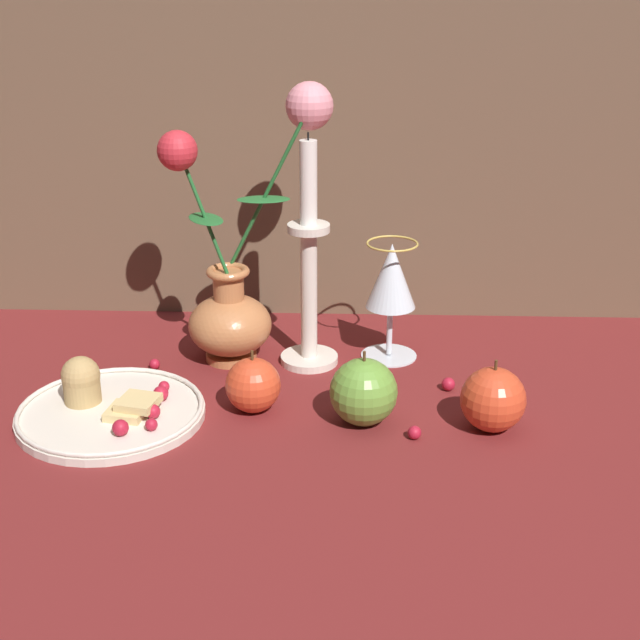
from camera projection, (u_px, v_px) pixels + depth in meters
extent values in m
plane|color=maroon|center=(295.00, 388.00, 1.16)|extent=(2.40, 2.40, 0.00)
cylinder|color=#B77042|center=(231.00, 356.00, 1.24)|extent=(0.07, 0.07, 0.01)
ellipsoid|color=#B77042|center=(230.00, 325.00, 1.22)|extent=(0.11, 0.11, 0.08)
cylinder|color=#B77042|center=(229.00, 289.00, 1.20)|extent=(0.04, 0.04, 0.05)
torus|color=#B77042|center=(228.00, 272.00, 1.19)|extent=(0.06, 0.06, 0.01)
cylinder|color=#23662D|center=(203.00, 213.00, 1.16)|extent=(0.06, 0.01, 0.17)
ellipsoid|color=#23662D|center=(206.00, 219.00, 1.16)|extent=(0.07, 0.08, 0.00)
sphere|color=red|center=(177.00, 151.00, 1.12)|extent=(0.05, 0.05, 0.05)
cylinder|color=#23662D|center=(268.00, 191.00, 1.16)|extent=(0.11, 0.03, 0.22)
ellipsoid|color=#23662D|center=(263.00, 199.00, 1.16)|extent=(0.07, 0.05, 0.00)
sphere|color=pink|center=(309.00, 106.00, 1.13)|extent=(0.06, 0.06, 0.06)
cylinder|color=silver|center=(111.00, 414.00, 1.08)|extent=(0.23, 0.23, 0.01)
torus|color=silver|center=(111.00, 408.00, 1.08)|extent=(0.22, 0.22, 0.01)
cylinder|color=tan|center=(82.00, 388.00, 1.09)|extent=(0.05, 0.05, 0.04)
sphere|color=tan|center=(81.00, 375.00, 1.09)|extent=(0.05, 0.05, 0.05)
cube|color=#DBBC7A|center=(127.00, 412.00, 1.06)|extent=(0.05, 0.05, 0.01)
cube|color=#DBBC7A|center=(138.00, 402.00, 1.07)|extent=(0.05, 0.05, 0.01)
sphere|color=#AD192D|center=(120.00, 428.00, 1.02)|extent=(0.02, 0.02, 0.02)
sphere|color=#AD192D|center=(151.00, 425.00, 1.03)|extent=(0.01, 0.01, 0.01)
sphere|color=#AD192D|center=(153.00, 412.00, 1.06)|extent=(0.02, 0.02, 0.02)
sphere|color=#AD192D|center=(161.00, 394.00, 1.10)|extent=(0.02, 0.02, 0.02)
sphere|color=#AD192D|center=(164.00, 386.00, 1.12)|extent=(0.01, 0.01, 0.01)
cylinder|color=silver|center=(389.00, 355.00, 1.25)|extent=(0.08, 0.08, 0.00)
cylinder|color=silver|center=(390.00, 330.00, 1.23)|extent=(0.01, 0.01, 0.07)
cone|color=silver|center=(391.00, 275.00, 1.20)|extent=(0.07, 0.07, 0.09)
cone|color=maroon|center=(391.00, 285.00, 1.21)|extent=(0.06, 0.06, 0.06)
torus|color=gold|center=(392.00, 244.00, 1.18)|extent=(0.07, 0.07, 0.00)
cylinder|color=silver|center=(309.00, 359.00, 1.23)|extent=(0.08, 0.08, 0.01)
cylinder|color=silver|center=(309.00, 295.00, 1.19)|extent=(0.02, 0.02, 0.18)
cylinder|color=silver|center=(309.00, 228.00, 1.16)|extent=(0.06, 0.06, 0.01)
cylinder|color=white|center=(308.00, 183.00, 1.13)|extent=(0.02, 0.02, 0.11)
cylinder|color=black|center=(308.00, 136.00, 1.11)|extent=(0.00, 0.00, 0.01)
sphere|color=#D14223|center=(253.00, 385.00, 1.09)|extent=(0.07, 0.07, 0.07)
cylinder|color=#4C3319|center=(252.00, 355.00, 1.07)|extent=(0.00, 0.00, 0.01)
sphere|color=#D14223|center=(493.00, 399.00, 1.04)|extent=(0.08, 0.08, 0.08)
cylinder|color=#4C3319|center=(496.00, 365.00, 1.03)|extent=(0.00, 0.00, 0.01)
sphere|color=#669938|center=(364.00, 392.00, 1.06)|extent=(0.08, 0.08, 0.08)
cylinder|color=#4C3319|center=(364.00, 356.00, 1.04)|extent=(0.00, 0.00, 0.01)
sphere|color=#AD192D|center=(155.00, 364.00, 1.21)|extent=(0.01, 0.01, 0.01)
sphere|color=#AD192D|center=(374.00, 371.00, 1.19)|extent=(0.01, 0.01, 0.01)
sphere|color=#AD192D|center=(414.00, 433.00, 1.03)|extent=(0.02, 0.02, 0.02)
sphere|color=#AD192D|center=(449.00, 385.00, 1.14)|extent=(0.02, 0.02, 0.02)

